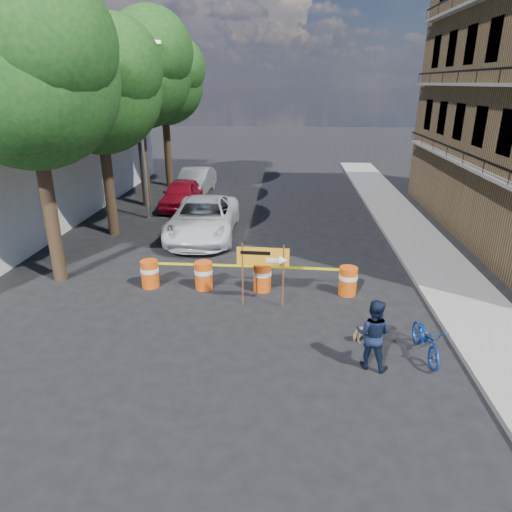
# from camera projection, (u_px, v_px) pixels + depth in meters

# --- Properties ---
(ground) EXTENTS (120.00, 120.00, 0.00)m
(ground) POSITION_uv_depth(u_px,v_px,m) (258.00, 314.00, 13.09)
(ground) COLOR black
(ground) RESTS_ON ground
(sidewalk_east) EXTENTS (2.40, 40.00, 0.15)m
(sidewalk_east) POSITION_uv_depth(u_px,v_px,m) (422.00, 246.00, 18.26)
(sidewalk_east) COLOR gray
(sidewalk_east) RESTS_ON ground
(white_building) EXTENTS (8.00, 22.00, 6.00)m
(white_building) POSITION_uv_depth(u_px,v_px,m) (6.00, 153.00, 22.19)
(white_building) COLOR silver
(white_building) RESTS_ON ground
(tree_near) EXTENTS (5.46, 5.20, 9.15)m
(tree_near) POSITION_uv_depth(u_px,v_px,m) (30.00, 77.00, 13.13)
(tree_near) COLOR #332316
(tree_near) RESTS_ON ground
(tree_mid_a) EXTENTS (5.25, 5.00, 8.68)m
(tree_mid_a) POSITION_uv_depth(u_px,v_px,m) (99.00, 88.00, 17.92)
(tree_mid_a) COLOR #332316
(tree_mid_a) RESTS_ON ground
(tree_mid_b) EXTENTS (5.67, 5.40, 9.62)m
(tree_mid_b) POSITION_uv_depth(u_px,v_px,m) (137.00, 72.00, 22.33)
(tree_mid_b) COLOR #332316
(tree_mid_b) RESTS_ON ground
(tree_far) EXTENTS (5.04, 4.80, 8.84)m
(tree_far) POSITION_uv_depth(u_px,v_px,m) (164.00, 83.00, 27.17)
(tree_far) COLOR #332316
(tree_far) RESTS_ON ground
(streetlamp) EXTENTS (1.25, 0.18, 8.00)m
(streetlamp) POSITION_uv_depth(u_px,v_px,m) (142.00, 126.00, 20.77)
(streetlamp) COLOR gray
(streetlamp) RESTS_ON ground
(barrel_far_left) EXTENTS (0.58, 0.58, 0.90)m
(barrel_far_left) POSITION_uv_depth(u_px,v_px,m) (150.00, 273.00, 14.67)
(barrel_far_left) COLOR red
(barrel_far_left) RESTS_ON ground
(barrel_mid_left) EXTENTS (0.58, 0.58, 0.90)m
(barrel_mid_left) POSITION_uv_depth(u_px,v_px,m) (204.00, 275.00, 14.56)
(barrel_mid_left) COLOR red
(barrel_mid_left) RESTS_ON ground
(barrel_mid_right) EXTENTS (0.58, 0.58, 0.90)m
(barrel_mid_right) POSITION_uv_depth(u_px,v_px,m) (262.00, 277.00, 14.42)
(barrel_mid_right) COLOR red
(barrel_mid_right) RESTS_ON ground
(barrel_far_right) EXTENTS (0.58, 0.58, 0.90)m
(barrel_far_right) POSITION_uv_depth(u_px,v_px,m) (348.00, 280.00, 14.14)
(barrel_far_right) COLOR red
(barrel_far_right) RESTS_ON ground
(detour_sign) EXTENTS (1.51, 0.29, 1.94)m
(detour_sign) POSITION_uv_depth(u_px,v_px,m) (270.00, 261.00, 13.05)
(detour_sign) COLOR #592D19
(detour_sign) RESTS_ON ground
(pedestrian) EXTENTS (1.01, 0.91, 1.71)m
(pedestrian) POSITION_uv_depth(u_px,v_px,m) (373.00, 334.00, 10.37)
(pedestrian) COLOR #101A32
(pedestrian) RESTS_ON ground
(bicycle) EXTENTS (0.67, 0.95, 1.73)m
(bicycle) POSITION_uv_depth(u_px,v_px,m) (429.00, 324.00, 10.79)
(bicycle) COLOR #143CA3
(bicycle) RESTS_ON ground
(dog) EXTENTS (0.70, 0.42, 0.55)m
(dog) POSITION_uv_depth(u_px,v_px,m) (367.00, 334.00, 11.52)
(dog) COLOR tan
(dog) RESTS_ON ground
(suv_white) EXTENTS (2.87, 5.91, 1.62)m
(suv_white) POSITION_uv_depth(u_px,v_px,m) (203.00, 218.00, 19.40)
(suv_white) COLOR white
(suv_white) RESTS_ON ground
(sedan_red) EXTENTS (1.81, 4.30, 1.45)m
(sedan_red) POSITION_uv_depth(u_px,v_px,m) (182.00, 194.00, 24.01)
(sedan_red) COLOR #A30D22
(sedan_red) RESTS_ON ground
(sedan_silver) EXTENTS (1.84, 4.70, 1.53)m
(sedan_silver) POSITION_uv_depth(u_px,v_px,m) (196.00, 181.00, 26.98)
(sedan_silver) COLOR #A1A3A8
(sedan_silver) RESTS_ON ground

